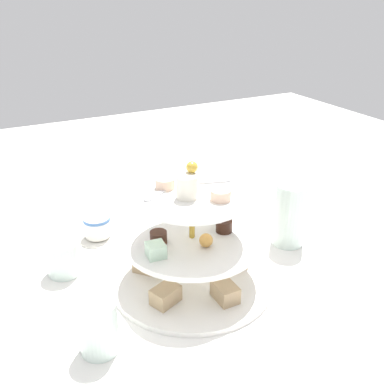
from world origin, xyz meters
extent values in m
plane|color=white|center=(0.00, 0.00, 0.00)|extent=(2.40, 2.40, 0.00)
cylinder|color=white|center=(0.00, 0.00, 0.01)|extent=(0.30, 0.30, 0.01)
cylinder|color=white|center=(0.00, 0.00, 0.09)|extent=(0.25, 0.25, 0.01)
cylinder|color=white|center=(0.00, 0.00, 0.18)|extent=(0.19, 0.19, 0.01)
cylinder|color=gold|center=(0.00, 0.00, 0.12)|extent=(0.01, 0.01, 0.23)
sphere|color=gold|center=(0.00, 0.00, 0.23)|extent=(0.02, 0.02, 0.02)
cube|color=tan|center=(0.07, 0.05, 0.03)|extent=(0.06, 0.05, 0.03)
cube|color=tan|center=(-0.02, 0.09, 0.03)|extent=(0.03, 0.05, 0.03)
cube|color=tan|center=(-0.09, 0.01, 0.03)|extent=(0.06, 0.05, 0.03)
cube|color=tan|center=(-0.03, -0.08, 0.03)|extent=(0.05, 0.06, 0.03)
cube|color=tan|center=(0.07, -0.06, 0.03)|extent=(0.06, 0.06, 0.03)
cylinder|color=#E5C660|center=(0.04, -0.03, 0.02)|extent=(0.04, 0.04, 0.01)
cylinder|color=#381E14|center=(-0.06, 0.01, 0.11)|extent=(0.03, 0.03, 0.02)
cylinder|color=#381E14|center=(0.06, -0.01, 0.11)|extent=(0.03, 0.03, 0.02)
cube|color=silver|center=(0.08, 0.03, 0.11)|extent=(0.03, 0.03, 0.02)
cube|color=silver|center=(-0.08, -0.03, 0.11)|extent=(0.04, 0.04, 0.02)
sphere|color=gold|center=(-0.01, 0.04, 0.11)|extent=(0.02, 0.02, 0.02)
cylinder|color=beige|center=(0.03, -0.04, 0.19)|extent=(0.03, 0.03, 0.02)
cylinder|color=beige|center=(-0.03, 0.04, 0.19)|extent=(0.03, 0.03, 0.02)
cylinder|color=white|center=(0.01, 0.01, 0.20)|extent=(0.04, 0.04, 0.04)
cube|color=silver|center=(-0.04, -0.03, 0.18)|extent=(0.09, 0.04, 0.00)
cube|color=silver|center=(0.04, -0.03, 0.18)|extent=(0.08, 0.05, 0.00)
cylinder|color=silver|center=(-0.25, -0.03, 0.07)|extent=(0.07, 0.07, 0.14)
cylinder|color=silver|center=(0.21, -0.14, 0.03)|extent=(0.06, 0.06, 0.07)
cylinder|color=white|center=(0.11, -0.24, 0.00)|extent=(0.09, 0.09, 0.01)
cylinder|color=white|center=(0.11, -0.24, 0.03)|extent=(0.06, 0.06, 0.04)
cylinder|color=#4772B2|center=(0.11, -0.24, 0.05)|extent=(0.06, 0.06, 0.01)
cube|color=silver|center=(-0.08, 0.29, 0.00)|extent=(0.16, 0.08, 0.00)
cube|color=silver|center=(-0.10, -0.28, 0.00)|extent=(0.16, 0.07, 0.00)
cylinder|color=silver|center=(0.20, 0.09, 0.04)|extent=(0.06, 0.06, 0.09)
camera|label=1|loc=(0.32, 0.61, 0.51)|focal=41.56mm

